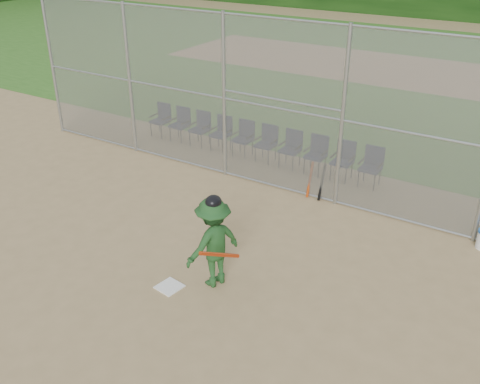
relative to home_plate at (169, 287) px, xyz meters
The scene contains 17 objects.
ground 0.58m from the home_plate, 65.64° to the right, with size 100.00×100.00×0.00m, color tan.
grass_strip 17.47m from the home_plate, 89.21° to the left, with size 100.00×100.00×0.00m, color #31671E.
dirt_patch_far 17.47m from the home_plate, 89.21° to the left, with size 24.00×24.00×0.00m, color tan.
backstop_fence 4.93m from the home_plate, 86.93° to the left, with size 16.09×0.09×4.00m.
home_plate is the anchor object (origin of this frame).
batter_at_plate 1.16m from the home_plate, 42.39° to the left, with size 1.02×1.40×1.75m.
spare_bats 4.60m from the home_plate, 81.03° to the left, with size 0.36×0.31×0.84m.
chair_0 7.60m from the home_plate, 130.55° to the left, with size 0.54×0.52×0.96m, color black, non-canonical shape.
chair_1 7.15m from the home_plate, 126.14° to the left, with size 0.54×0.52×0.96m, color black, non-canonical shape.
chair_2 6.75m from the home_plate, 121.17° to the left, with size 0.54×0.52×0.96m, color black, non-canonical shape.
chair_3 6.41m from the home_plate, 115.62° to the left, with size 0.54×0.52×0.96m, color black, non-canonical shape.
chair_4 6.13m from the home_plate, 109.50° to the left, with size 0.54×0.52×0.96m, color black, non-canonical shape.
chair_5 5.93m from the home_plate, 102.89° to the left, with size 0.54×0.52×0.96m, color black, non-canonical shape.
chair_6 5.81m from the home_plate, 95.91° to the left, with size 0.54×0.52×0.96m, color black, non-canonical shape.
chair_7 5.78m from the home_plate, 88.75° to the left, with size 0.54×0.52×0.96m, color black, non-canonical shape.
chair_8 5.84m from the home_plate, 81.63° to the left, with size 0.54×0.52×0.96m, color black, non-canonical shape.
chair_9 5.99m from the home_plate, 74.75° to the left, with size 0.54×0.52×0.96m, color black, non-canonical shape.
Camera 1 is at (4.86, -5.30, 5.75)m, focal length 40.00 mm.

